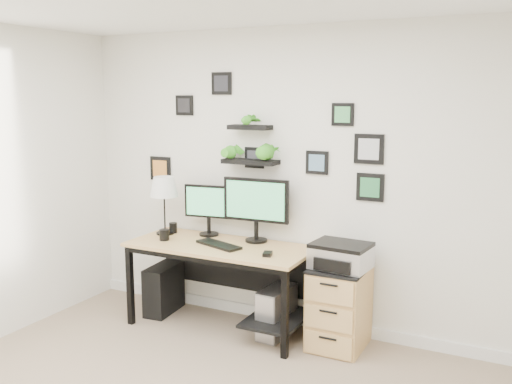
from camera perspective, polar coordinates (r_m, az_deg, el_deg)
The scene contains 14 objects.
room at distance 5.28m, azimuth 2.81°, elevation -12.31°, with size 4.00×4.00×4.00m.
desk at distance 5.00m, azimuth -3.06°, elevation -6.59°, with size 1.60×0.70×0.75m.
monitor_left at distance 5.21m, azimuth -4.79°, elevation -1.43°, with size 0.46×0.20×0.47m.
monitor_right at distance 4.96m, azimuth -0.01°, elevation -1.26°, with size 0.61×0.20×0.56m.
keyboard at distance 4.90m, azimuth -3.75°, elevation -5.29°, with size 0.45×0.14×0.02m, color black.
mouse at distance 4.60m, azimuth 1.16°, elevation -6.21°, with size 0.07×0.10×0.03m, color black.
table_lamp at distance 5.29m, azimuth -9.19°, elevation 0.39°, with size 0.26×0.26×0.54m.
mug at distance 5.14m, azimuth -9.16°, elevation -4.25°, with size 0.09×0.09×0.10m, color black.
pen_cup at distance 5.40m, azimuth -8.29°, elevation -3.56°, with size 0.07×0.07×0.10m, color black.
pc_tower_black at distance 5.51m, azimuth -9.20°, elevation -9.52°, with size 0.20×0.45×0.45m, color black.
pc_tower_grey at distance 4.94m, azimuth 2.06°, elevation -11.90°, with size 0.22×0.44×0.42m.
file_cabinet at distance 4.75m, azimuth 8.30°, elevation -11.29°, with size 0.43×0.53×0.67m.
printer at distance 4.58m, azimuth 8.48°, elevation -6.31°, with size 0.47×0.39×0.20m.
wall_decor at distance 4.96m, azimuth 0.18°, elevation 5.10°, with size 2.30×0.18×1.05m.
Camera 1 is at (1.97, -2.49, 2.03)m, focal length 40.00 mm.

